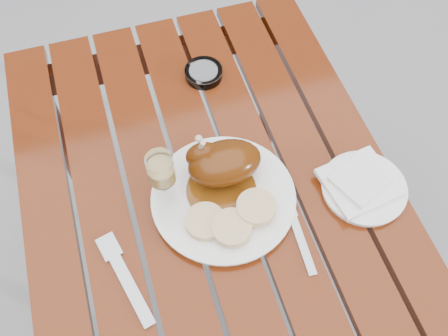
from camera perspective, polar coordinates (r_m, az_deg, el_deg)
The scene contains 11 objects.
ground at distance 1.76m, azimuth -0.48°, elevation -15.87°, with size 60.00×60.00×0.00m, color slate.
table at distance 1.41m, azimuth -0.59°, elevation -11.73°, with size 0.80×1.20×0.75m, color #64220C.
dinner_plate at distance 1.06m, azimuth -0.07°, elevation -3.47°, with size 0.31×0.31×0.02m, color white.
roast_duck at distance 1.04m, azimuth -0.32°, elevation 0.55°, with size 0.17×0.16×0.11m.
bread_dumplings at distance 1.02m, azimuth 0.82°, elevation -5.82°, with size 0.19×0.11×0.03m.
wine_glass at distance 1.03m, azimuth -7.04°, elevation -1.12°, with size 0.06×0.06×0.14m, color #EFC96C.
side_plate at distance 1.12m, azimuth 15.68°, elevation -2.23°, with size 0.18×0.18×0.01m, color white.
napkin at distance 1.11m, azimuth 15.17°, elevation -1.59°, with size 0.14×0.13×0.01m, color white.
ashtray at distance 1.27m, azimuth -2.35°, elevation 10.80°, with size 0.09×0.09×0.02m, color #B2B7BC.
fork at distance 1.01m, azimuth -10.92°, elevation -12.77°, with size 0.02×0.19×0.01m, color gray.
knife at distance 1.05m, azimuth 8.55°, elevation -7.55°, with size 0.02×0.18×0.01m, color gray.
Camera 1 is at (-0.13, -0.46, 1.70)m, focal length 40.00 mm.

